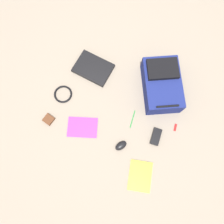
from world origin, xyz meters
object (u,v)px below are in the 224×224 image
(laptop, at_px, (93,68))
(power_brick, at_px, (156,137))
(backpack, at_px, (162,84))
(book_manual, at_px, (83,127))
(book_red, at_px, (140,176))
(usb_stick, at_px, (175,127))
(pen_black, at_px, (133,119))
(earbud_pouch, at_px, (49,119))
(cable_coil, at_px, (63,94))
(computer_mouse, at_px, (121,146))

(laptop, xyz_separation_m, power_brick, (0.70, -0.34, -0.00))
(backpack, bearing_deg, power_brick, -74.00)
(book_manual, relative_size, power_brick, 2.09)
(book_red, distance_m, usb_stick, 0.48)
(usb_stick, bearing_deg, pen_black, -168.27)
(power_brick, bearing_deg, laptop, 154.02)
(backpack, relative_size, book_red, 1.99)
(earbud_pouch, distance_m, usb_stick, 1.02)
(cable_coil, height_order, power_brick, power_brick)
(backpack, bearing_deg, book_red, -81.46)
(usb_stick, bearing_deg, earbud_pouch, -160.35)
(computer_mouse, bearing_deg, power_brick, 70.31)
(backpack, height_order, cable_coil, backpack)
(laptop, distance_m, book_manual, 0.52)
(book_manual, xyz_separation_m, earbud_pouch, (-0.28, -0.05, 0.01))
(cable_coil, bearing_deg, laptop, 66.42)
(backpack, bearing_deg, earbud_pouch, -140.22)
(laptop, height_order, pen_black, laptop)
(book_red, bearing_deg, book_manual, 163.35)
(computer_mouse, height_order, cable_coil, computer_mouse)
(power_brick, bearing_deg, backpack, 106.00)
(power_brick, xyz_separation_m, usb_stick, (0.12, 0.13, -0.01))
(book_manual, bearing_deg, usb_stick, 23.23)
(computer_mouse, distance_m, earbud_pouch, 0.62)
(pen_black, bearing_deg, earbud_pouch, -156.29)
(earbud_pouch, bearing_deg, laptop, 75.20)
(usb_stick, bearing_deg, cable_coil, -173.81)
(backpack, height_order, power_brick, backpack)
(earbud_pouch, height_order, usb_stick, earbud_pouch)
(book_manual, bearing_deg, pen_black, 33.01)
(computer_mouse, xyz_separation_m, earbud_pouch, (-0.62, -0.03, -0.01))
(book_red, relative_size, pen_black, 1.74)
(cable_coil, relative_size, power_brick, 1.14)
(backpack, xyz_separation_m, book_red, (0.11, -0.72, -0.08))
(book_red, distance_m, pen_black, 0.45)
(cable_coil, distance_m, pen_black, 0.61)
(cable_coil, xyz_separation_m, power_brick, (0.83, -0.03, 0.01))
(computer_mouse, xyz_separation_m, power_brick, (0.23, 0.18, -0.01))
(book_red, height_order, usb_stick, book_red)
(book_manual, height_order, computer_mouse, computer_mouse)
(backpack, distance_m, book_red, 0.74)
(earbud_pouch, bearing_deg, backpack, 39.78)
(computer_mouse, relative_size, power_brick, 0.74)
(backpack, relative_size, laptop, 1.57)
(book_red, relative_size, book_manual, 0.93)
(usb_stick, bearing_deg, book_manual, -156.77)
(computer_mouse, bearing_deg, usb_stick, 74.37)
(backpack, relative_size, book_manual, 1.84)
(laptop, distance_m, computer_mouse, 0.70)
(book_red, distance_m, computer_mouse, 0.27)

